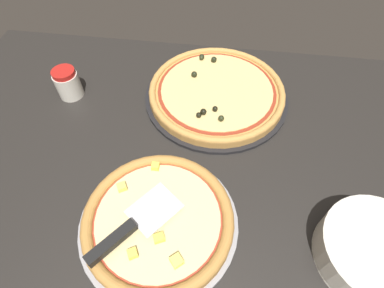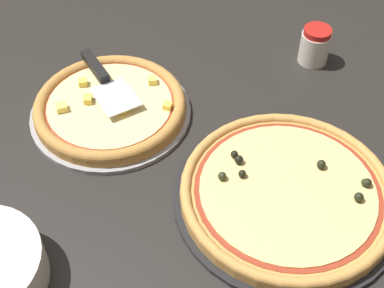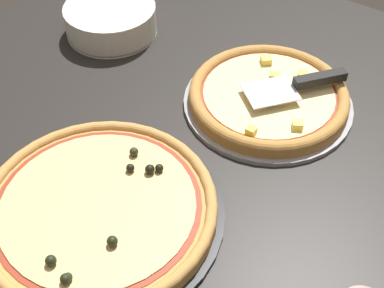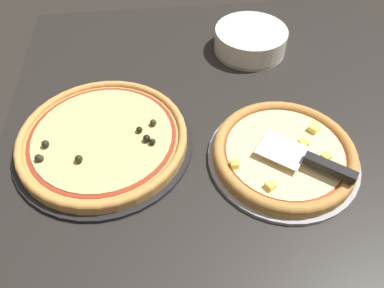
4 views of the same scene
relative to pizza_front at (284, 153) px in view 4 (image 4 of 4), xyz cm
name	(u,v)px [view 4 (image 4 of 4)]	position (x,y,z in cm)	size (l,w,h in cm)	color
ground_plane	(241,166)	(0.54, 9.38, -4.32)	(143.28, 114.66, 3.60)	black
pizza_pan_front	(283,158)	(0.01, 0.00, -2.02)	(34.70, 34.70, 1.00)	#939399
pizza_front	(284,153)	(0.00, 0.00, 0.00)	(32.62, 32.62, 3.65)	#B77F3D
pizza_pan_back	(104,144)	(9.07, 41.26, -2.02)	(42.34, 42.34, 1.00)	black
pizza_back	(103,138)	(9.06, 41.26, 0.08)	(39.80, 39.80, 4.22)	#C68E47
serving_spatula	(316,162)	(-5.59, -4.75, 2.88)	(17.17, 19.84, 2.00)	silver
plate_stack	(250,40)	(43.61, -1.43, 0.98)	(21.58, 21.58, 7.00)	silver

